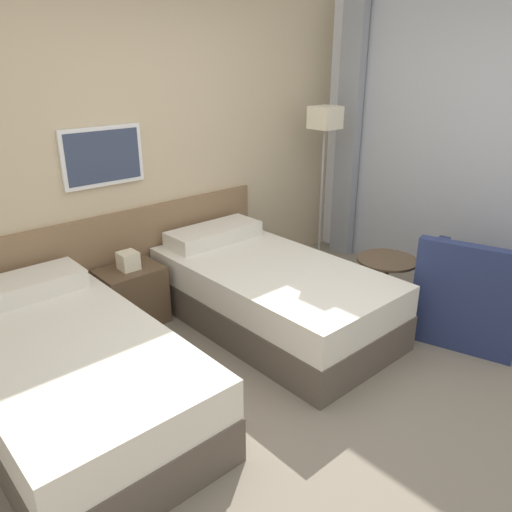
# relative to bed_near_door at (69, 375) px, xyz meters

# --- Properties ---
(ground_plane) EXTENTS (16.00, 16.00, 0.00)m
(ground_plane) POSITION_rel_bed_near_door_xyz_m (1.24, -0.95, -0.27)
(ground_plane) COLOR slate
(wall_headboard) EXTENTS (10.00, 0.10, 2.70)m
(wall_headboard) POSITION_rel_bed_near_door_xyz_m (1.21, 1.02, 1.03)
(wall_headboard) COLOR #C6B28E
(wall_headboard) RESTS_ON ground_plane
(bed_near_door) EXTENTS (1.03, 1.94, 0.64)m
(bed_near_door) POSITION_rel_bed_near_door_xyz_m (0.00, 0.00, 0.00)
(bed_near_door) COLOR brown
(bed_near_door) RESTS_ON ground_plane
(bed_near_window) EXTENTS (1.03, 1.94, 0.64)m
(bed_near_window) POSITION_rel_bed_near_door_xyz_m (1.63, 0.00, 0.00)
(bed_near_window) COLOR brown
(bed_near_window) RESTS_ON ground_plane
(nightstand) EXTENTS (0.49, 0.35, 0.61)m
(nightstand) POSITION_rel_bed_near_door_xyz_m (0.81, 0.74, -0.02)
(nightstand) COLOR brown
(nightstand) RESTS_ON ground_plane
(floor_lamp) EXTENTS (0.25, 0.25, 1.58)m
(floor_lamp) POSITION_rel_bed_near_door_xyz_m (2.87, 0.58, 1.06)
(floor_lamp) COLOR #9E9993
(floor_lamp) RESTS_ON ground_plane
(side_table) EXTENTS (0.48, 0.48, 0.49)m
(side_table) POSITION_rel_bed_near_door_xyz_m (2.45, -0.51, 0.08)
(side_table) COLOR brown
(side_table) RESTS_ON ground_plane
(armchair) EXTENTS (1.01, 0.94, 0.81)m
(armchair) POSITION_rel_bed_near_door_xyz_m (2.72, -1.11, 0.01)
(armchair) COLOR navy
(armchair) RESTS_ON ground_plane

